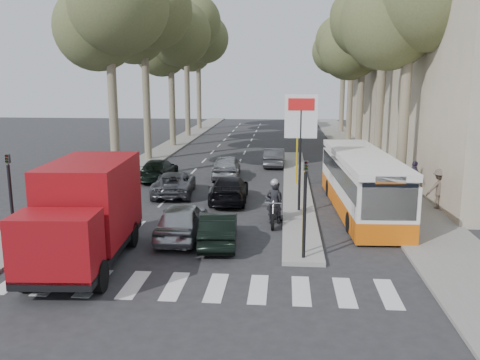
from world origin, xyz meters
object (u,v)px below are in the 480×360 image
Objects in this scene: dark_hatchback at (219,228)px; city_bus at (361,181)px; motorcycle at (274,203)px; red_truck at (86,211)px; silver_hatchback at (182,220)px.

dark_hatchback is 8.31m from city_bus.
city_bus is at bearing 31.74° from motorcycle.
silver_hatchback is at bearing 44.79° from red_truck.
dark_hatchback is 3.77m from motorcycle.
red_truck is 0.62× the size of city_bus.
city_bus reaches higher than motorcycle.
motorcycle is (6.32, 5.54, -0.93)m from red_truck.
motorcycle is (2.07, 3.14, 0.28)m from dark_hatchback.
dark_hatchback is at bearing 155.55° from silver_hatchback.
silver_hatchback is 4.23m from red_truck.
red_truck is (-2.70, -3.07, 1.12)m from silver_hatchback.
dark_hatchback is at bearing -140.90° from city_bus.
city_bus is 4.76m from motorcycle.
motorcycle reaches higher than dark_hatchback.
city_bus is (10.42, 7.90, -0.35)m from red_truck.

